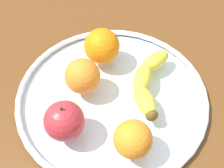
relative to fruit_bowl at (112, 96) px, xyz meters
The scene contains 7 objects.
ground_plane 2.92cm from the fruit_bowl, ahead, with size 119.18×119.18×4.00cm, color brown.
fruit_bowl is the anchor object (origin of this frame).
banana 7.89cm from the fruit_bowl, 100.69° to the left, with size 18.32×10.17×3.46cm.
apple 12.82cm from the fruit_bowl, 47.33° to the right, with size 7.25×7.25×8.05cm.
orange_front_left 13.22cm from the fruit_bowl, 12.78° to the left, with size 6.72×6.72×6.72cm, color orange.
orange_center 10.84cm from the fruit_bowl, behind, with size 7.67×7.67×7.67cm, color orange.
orange_front_right 7.43cm from the fruit_bowl, 108.28° to the right, with size 7.08×7.08×7.08cm, color orange.
Camera 1 is at (34.64, -2.08, 49.13)cm, focal length 46.57 mm.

